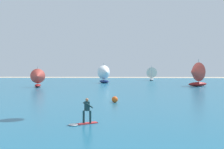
{
  "coord_description": "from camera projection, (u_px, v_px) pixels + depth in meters",
  "views": [
    {
      "loc": [
        0.07,
        -4.15,
        3.73
      ],
      "look_at": [
        -0.67,
        15.68,
        3.26
      ],
      "focal_mm": 44.36,
      "sensor_mm": 36.0,
      "label": 1
    }
  ],
  "objects": [
    {
      "name": "sailboat_leading",
      "position": [
        152.0,
        74.0,
        80.15
      ],
      "size": [
        3.23,
        3.75,
        4.27
      ],
      "color": "silver",
      "rests_on": "ocean"
    },
    {
      "name": "sailboat_outermost",
      "position": [
        38.0,
        78.0,
        51.94
      ],
      "size": [
        3.03,
        3.46,
        3.91
      ],
      "color": "maroon",
      "rests_on": "ocean"
    },
    {
      "name": "marker_buoy",
      "position": [
        115.0,
        99.0,
        28.9
      ],
      "size": [
        0.66,
        0.66,
        0.66
      ],
      "primitive_type": "sphere",
      "color": "#E55919",
      "rests_on": "ocean"
    },
    {
      "name": "sailboat_anchored_offshore",
      "position": [
        105.0,
        74.0,
        66.05
      ],
      "size": [
        3.97,
        4.33,
        4.81
      ],
      "color": "navy",
      "rests_on": "ocean"
    },
    {
      "name": "kitesurfer",
      "position": [
        84.0,
        115.0,
        17.87
      ],
      "size": [
        1.95,
        1.54,
        1.67
      ],
      "color": "red",
      "rests_on": "ocean"
    },
    {
      "name": "sailboat_near_shore",
      "position": [
        195.0,
        74.0,
        54.3
      ],
      "size": [
        4.76,
        4.23,
        5.31
      ],
      "color": "maroon",
      "rests_on": "ocean"
    },
    {
      "name": "ocean",
      "position": [
        122.0,
        86.0,
        55.47
      ],
      "size": [
        160.0,
        90.0,
        0.1
      ],
      "primitive_type": "cube",
      "color": "#1E607F",
      "rests_on": "ground"
    }
  ]
}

